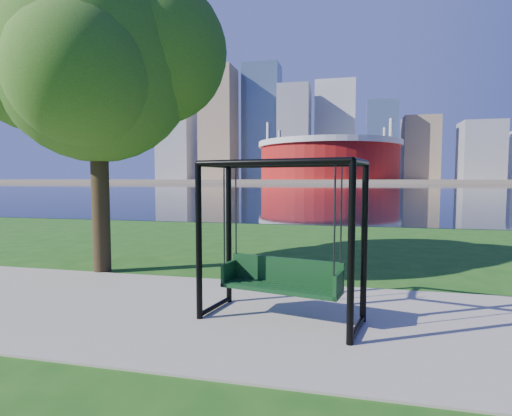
% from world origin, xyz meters
% --- Properties ---
extents(ground, '(900.00, 900.00, 0.00)m').
position_xyz_m(ground, '(0.00, 0.00, 0.00)').
color(ground, '#1E5114').
rests_on(ground, ground).
extents(path, '(120.00, 4.00, 0.03)m').
position_xyz_m(path, '(0.00, -0.50, 0.01)').
color(path, '#9E937F').
rests_on(path, ground).
extents(river, '(900.00, 180.00, 0.02)m').
position_xyz_m(river, '(0.00, 102.00, 0.01)').
color(river, black).
rests_on(river, ground).
extents(far_bank, '(900.00, 228.00, 2.00)m').
position_xyz_m(far_bank, '(0.00, 306.00, 1.00)').
color(far_bank, '#937F60').
rests_on(far_bank, ground).
extents(stadium, '(83.00, 83.00, 32.00)m').
position_xyz_m(stadium, '(-10.00, 235.00, 14.23)').
color(stadium, maroon).
rests_on(stadium, far_bank).
extents(skyline, '(392.00, 66.00, 96.50)m').
position_xyz_m(skyline, '(-4.27, 319.39, 35.89)').
color(skyline, gray).
rests_on(skyline, far_bank).
extents(swing, '(2.49, 1.47, 2.39)m').
position_xyz_m(swing, '(0.59, -0.57, 1.15)').
color(swing, black).
rests_on(swing, ground).
extents(park_tree, '(5.52, 4.98, 6.85)m').
position_xyz_m(park_tree, '(-3.97, 1.70, 4.76)').
color(park_tree, black).
rests_on(park_tree, ground).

